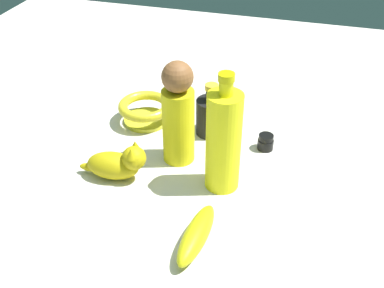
{
  "coord_description": "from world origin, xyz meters",
  "views": [
    {
      "loc": [
        -0.79,
        -0.23,
        0.66
      ],
      "look_at": [
        0.0,
        0.0,
        0.08
      ],
      "focal_mm": 44.22,
      "sensor_mm": 36.0,
      "label": 1
    }
  ],
  "objects_px": {
    "bottle_short": "(210,115)",
    "bottle_tall": "(224,141)",
    "person_figure_adult": "(178,114)",
    "cat_figurine": "(118,163)",
    "banana": "(196,235)",
    "bowl": "(145,109)",
    "nail_polish_jar": "(266,142)"
  },
  "relations": [
    {
      "from": "banana",
      "to": "cat_figurine",
      "type": "relative_size",
      "value": 1.05
    },
    {
      "from": "person_figure_adult",
      "to": "cat_figurine",
      "type": "distance_m",
      "value": 0.17
    },
    {
      "from": "person_figure_adult",
      "to": "bottle_short",
      "type": "height_order",
      "value": "person_figure_adult"
    },
    {
      "from": "cat_figurine",
      "to": "nail_polish_jar",
      "type": "bearing_deg",
      "value": -56.11
    },
    {
      "from": "bottle_short",
      "to": "nail_polish_jar",
      "type": "xyz_separation_m",
      "value": [
        -0.03,
        -0.14,
        -0.03
      ]
    },
    {
      "from": "bottle_tall",
      "to": "bowl",
      "type": "xyz_separation_m",
      "value": [
        0.19,
        0.25,
        -0.08
      ]
    },
    {
      "from": "cat_figurine",
      "to": "bowl",
      "type": "height_order",
      "value": "cat_figurine"
    },
    {
      "from": "cat_figurine",
      "to": "bowl",
      "type": "distance_m",
      "value": 0.23
    },
    {
      "from": "bottle_tall",
      "to": "bowl",
      "type": "height_order",
      "value": "bottle_tall"
    },
    {
      "from": "cat_figurine",
      "to": "bottle_tall",
      "type": "xyz_separation_m",
      "value": [
        0.04,
        -0.22,
        0.08
      ]
    },
    {
      "from": "person_figure_adult",
      "to": "nail_polish_jar",
      "type": "distance_m",
      "value": 0.23
    },
    {
      "from": "bowl",
      "to": "person_figure_adult",
      "type": "bearing_deg",
      "value": -134.43
    },
    {
      "from": "bottle_short",
      "to": "bottle_tall",
      "type": "relative_size",
      "value": 0.51
    },
    {
      "from": "bottle_short",
      "to": "bowl",
      "type": "xyz_separation_m",
      "value": [
        0.0,
        0.17,
        -0.01
      ]
    },
    {
      "from": "bottle_short",
      "to": "nail_polish_jar",
      "type": "bearing_deg",
      "value": -102.16
    },
    {
      "from": "bottle_short",
      "to": "banana",
      "type": "bearing_deg",
      "value": -169.68
    },
    {
      "from": "banana",
      "to": "bowl",
      "type": "xyz_separation_m",
      "value": [
        0.37,
        0.24,
        0.02
      ]
    },
    {
      "from": "banana",
      "to": "cat_figurine",
      "type": "bearing_deg",
      "value": -118.19
    },
    {
      "from": "bowl",
      "to": "nail_polish_jar",
      "type": "relative_size",
      "value": 3.59
    },
    {
      "from": "person_figure_adult",
      "to": "bottle_short",
      "type": "xyz_separation_m",
      "value": [
        0.12,
        -0.04,
        -0.07
      ]
    },
    {
      "from": "nail_polish_jar",
      "to": "bottle_short",
      "type": "bearing_deg",
      "value": 77.84
    },
    {
      "from": "person_figure_adult",
      "to": "bottle_tall",
      "type": "bearing_deg",
      "value": -119.28
    },
    {
      "from": "person_figure_adult",
      "to": "bowl",
      "type": "height_order",
      "value": "person_figure_adult"
    },
    {
      "from": "person_figure_adult",
      "to": "nail_polish_jar",
      "type": "bearing_deg",
      "value": -63.68
    },
    {
      "from": "person_figure_adult",
      "to": "bowl",
      "type": "bearing_deg",
      "value": 45.57
    },
    {
      "from": "banana",
      "to": "cat_figurine",
      "type": "distance_m",
      "value": 0.26
    },
    {
      "from": "bottle_tall",
      "to": "bottle_short",
      "type": "bearing_deg",
      "value": 21.31
    },
    {
      "from": "bottle_short",
      "to": "nail_polish_jar",
      "type": "distance_m",
      "value": 0.15
    },
    {
      "from": "banana",
      "to": "bottle_tall",
      "type": "height_order",
      "value": "bottle_tall"
    },
    {
      "from": "banana",
      "to": "nail_polish_jar",
      "type": "height_order",
      "value": "banana"
    },
    {
      "from": "banana",
      "to": "cat_figurine",
      "type": "height_order",
      "value": "cat_figurine"
    },
    {
      "from": "bottle_short",
      "to": "person_figure_adult",
      "type": "bearing_deg",
      "value": 160.69
    }
  ]
}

